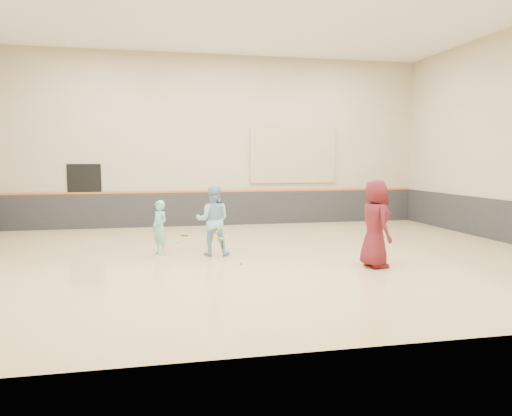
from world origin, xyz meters
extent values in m
cube|color=tan|center=(0.00, 0.00, -0.10)|extent=(15.00, 12.00, 0.20)
cube|color=silver|center=(0.00, 0.00, 6.01)|extent=(15.00, 12.00, 0.02)
cube|color=tan|center=(0.00, 6.01, 3.00)|extent=(15.00, 0.02, 6.00)
cube|color=tan|center=(0.00, -6.01, 3.00)|extent=(15.00, 0.02, 6.00)
cube|color=#232326|center=(0.00, 5.97, 0.60)|extent=(14.90, 0.04, 1.20)
cube|color=#D85914|center=(0.00, 5.96, 1.22)|extent=(14.90, 0.03, 0.06)
cube|color=tan|center=(2.80, 5.95, 2.50)|extent=(3.20, 0.08, 2.00)
cube|color=black|center=(-4.50, 5.98, 1.10)|extent=(1.10, 0.05, 2.20)
imported|color=#7DD9C3|center=(-2.14, 0.74, 0.68)|extent=(0.54, 0.59, 1.35)
imported|color=#91C2E1|center=(-0.86, 0.44, 0.86)|extent=(0.95, 0.81, 1.73)
imported|color=#5A151E|center=(2.44, -1.65, 0.96)|extent=(0.66, 0.97, 1.92)
sphere|color=#ADC82E|center=(-0.39, -0.82, 0.03)|extent=(0.07, 0.07, 0.07)
sphere|color=yellow|center=(2.60, -1.78, 1.23)|extent=(0.07, 0.07, 0.07)
sphere|color=#C5E435|center=(-1.64, 2.34, 0.03)|extent=(0.07, 0.07, 0.07)
camera|label=1|loc=(-2.37, -11.64, 2.36)|focal=35.00mm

